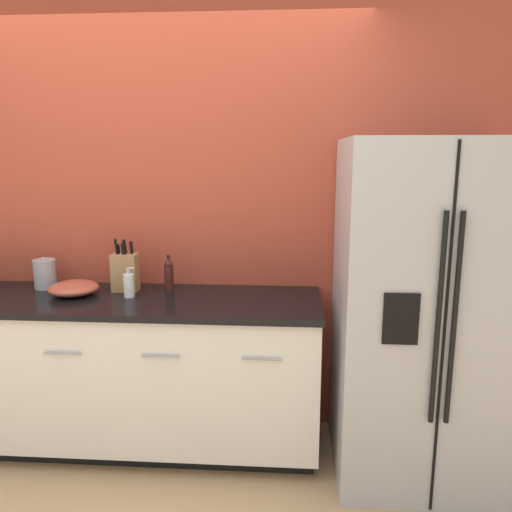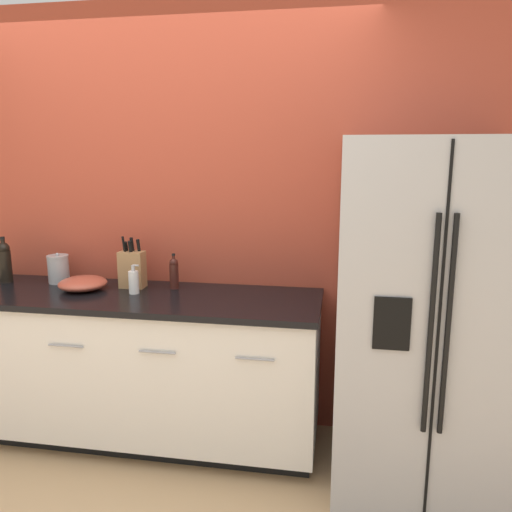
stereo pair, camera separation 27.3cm
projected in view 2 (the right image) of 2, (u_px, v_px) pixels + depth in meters
wall_back at (169, 221)px, 3.14m from camera, size 10.00×0.05×2.60m
counter_unit at (137, 366)px, 2.99m from camera, size 2.17×0.64×0.92m
refrigerator at (423, 317)px, 2.55m from camera, size 0.87×0.82×1.79m
knife_block at (132, 269)px, 3.02m from camera, size 0.15×0.09×0.32m
wine_bottle at (5, 261)px, 3.14m from camera, size 0.08×0.08×0.29m
soap_dispenser at (134, 282)px, 2.89m from camera, size 0.06×0.06×0.17m
oil_bottle at (174, 273)px, 2.99m from camera, size 0.05×0.05×0.22m
steel_canister at (58, 269)px, 3.13m from camera, size 0.13×0.13×0.19m
mixing_bowl at (83, 283)px, 2.98m from camera, size 0.28×0.28×0.08m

